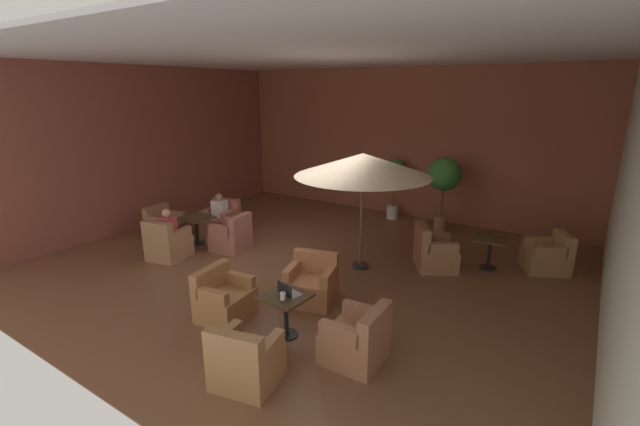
# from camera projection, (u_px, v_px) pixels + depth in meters

# --- Properties ---
(ground_plane) EXTENTS (10.51, 9.35, 0.02)m
(ground_plane) POSITION_uv_depth(u_px,v_px,m) (308.00, 265.00, 9.00)
(ground_plane) COLOR brown
(wall_back_brick) EXTENTS (10.51, 0.08, 4.13)m
(wall_back_brick) POSITION_uv_depth(u_px,v_px,m) (401.00, 143.00, 12.13)
(wall_back_brick) COLOR #975039
(wall_back_brick) RESTS_ON ground_plane
(wall_left_accent) EXTENTS (0.08, 9.35, 4.13)m
(wall_left_accent) POSITION_uv_depth(u_px,v_px,m) (144.00, 148.00, 11.18)
(wall_left_accent) COLOR brown
(wall_left_accent) RESTS_ON ground_plane
(wall_right_plain) EXTENTS (0.08, 9.35, 4.13)m
(wall_right_plain) POSITION_uv_depth(u_px,v_px,m) (629.00, 205.00, 5.66)
(wall_right_plain) COLOR silver
(wall_right_plain) RESTS_ON ground_plane
(ceiling_slab) EXTENTS (10.51, 9.35, 0.06)m
(ceiling_slab) POSITION_uv_depth(u_px,v_px,m) (306.00, 54.00, 7.84)
(ceiling_slab) COLOR silver
(ceiling_slab) RESTS_ON wall_back_brick
(cafe_table_front_left) EXTENTS (0.67, 0.67, 0.66)m
(cafe_table_front_left) POSITION_uv_depth(u_px,v_px,m) (286.00, 305.00, 6.28)
(cafe_table_front_left) COLOR black
(cafe_table_front_left) RESTS_ON ground_plane
(armchair_front_left_north) EXTENTS (0.78, 0.78, 0.82)m
(armchair_front_left_north) POSITION_uv_depth(u_px,v_px,m) (357.00, 340.00, 5.74)
(armchair_front_left_north) COLOR #A96E4D
(armchair_front_left_north) RESTS_ON ground_plane
(armchair_front_left_east) EXTENTS (0.98, 0.95, 0.81)m
(armchair_front_left_east) POSITION_uv_depth(u_px,v_px,m) (311.00, 284.00, 7.41)
(armchair_front_left_east) COLOR #B67045
(armchair_front_left_east) RESTS_ON ground_plane
(armchair_front_left_south) EXTENTS (0.79, 0.87, 0.82)m
(armchair_front_left_south) POSITION_uv_depth(u_px,v_px,m) (224.00, 300.00, 6.84)
(armchair_front_left_south) COLOR #AD7544
(armchair_front_left_south) RESTS_ON ground_plane
(armchair_front_left_west) EXTENTS (0.88, 0.87, 0.84)m
(armchair_front_left_west) POSITION_uv_depth(u_px,v_px,m) (246.00, 362.00, 5.28)
(armchair_front_left_west) COLOR #A77448
(armchair_front_left_west) RESTS_ON ground_plane
(cafe_table_front_right) EXTENTS (0.65, 0.65, 0.66)m
(cafe_table_front_right) POSITION_uv_depth(u_px,v_px,m) (490.00, 246.00, 8.68)
(cafe_table_front_right) COLOR black
(cafe_table_front_right) RESTS_ON ground_plane
(armchair_front_right_north) EXTENTS (1.03, 1.00, 0.81)m
(armchair_front_right_north) POSITION_uv_depth(u_px,v_px,m) (548.00, 257.00, 8.61)
(armchair_front_right_north) COLOR #A87846
(armchair_front_right_north) RESTS_ON ground_plane
(armchair_front_right_east) EXTENTS (1.08, 1.09, 0.92)m
(armchair_front_right_east) POSITION_uv_depth(u_px,v_px,m) (434.00, 252.00, 8.75)
(armchair_front_right_east) COLOR #B17552
(armchair_front_right_east) RESTS_ON ground_plane
(cafe_table_mid_center) EXTENTS (0.72, 0.72, 0.66)m
(cafe_table_mid_center) POSITION_uv_depth(u_px,v_px,m) (196.00, 223.00, 10.08)
(cafe_table_mid_center) COLOR black
(cafe_table_mid_center) RESTS_ON ground_plane
(armchair_mid_center_north) EXTENTS (0.90, 0.91, 0.81)m
(armchair_mid_center_north) POSITION_uv_depth(u_px,v_px,m) (221.00, 220.00, 11.03)
(armchair_mid_center_north) COLOR #B66952
(armchair_mid_center_north) RESTS_ON ground_plane
(armchair_mid_center_east) EXTENTS (0.83, 0.83, 0.81)m
(armchair_mid_center_east) POSITION_uv_depth(u_px,v_px,m) (165.00, 226.00, 10.53)
(armchair_mid_center_east) COLOR #A7714F
(armchair_mid_center_east) RESTS_ON ground_plane
(armchair_mid_center_south) EXTENTS (0.85, 0.90, 0.90)m
(armchair_mid_center_south) POSITION_uv_depth(u_px,v_px,m) (168.00, 244.00, 9.24)
(armchair_mid_center_south) COLOR #AA7A53
(armchair_mid_center_south) RESTS_ON ground_plane
(armchair_mid_center_west) EXTENTS (0.85, 0.84, 0.85)m
(armchair_mid_center_west) POSITION_uv_depth(u_px,v_px,m) (232.00, 236.00, 9.75)
(armchair_mid_center_west) COLOR #AE6655
(armchair_mid_center_west) RESTS_ON ground_plane
(patio_umbrella_tall_red) EXTENTS (2.67, 2.67, 2.36)m
(patio_umbrella_tall_red) POSITION_uv_depth(u_px,v_px,m) (363.00, 165.00, 8.27)
(patio_umbrella_tall_red) COLOR #2D2D2D
(patio_umbrella_tall_red) RESTS_ON ground_plane
(potted_tree_left_corner) EXTENTS (0.64, 0.64, 1.72)m
(potted_tree_left_corner) POSITION_uv_depth(u_px,v_px,m) (394.00, 176.00, 11.87)
(potted_tree_left_corner) COLOR silver
(potted_tree_left_corner) RESTS_ON ground_plane
(potted_tree_mid_left) EXTENTS (0.84, 0.84, 1.93)m
(potted_tree_mid_left) POSITION_uv_depth(u_px,v_px,m) (444.00, 178.00, 10.71)
(potted_tree_mid_left) COLOR #AB6A4D
(potted_tree_mid_left) RESTS_ON ground_plane
(patron_blue_shirt) EXTENTS (0.40, 0.32, 0.61)m
(patron_blue_shirt) POSITION_uv_depth(u_px,v_px,m) (220.00, 207.00, 10.89)
(patron_blue_shirt) COLOR silver
(patron_blue_shirt) RESTS_ON ground_plane
(patron_by_window) EXTENTS (0.39, 0.31, 0.66)m
(patron_by_window) POSITION_uv_depth(u_px,v_px,m) (167.00, 226.00, 9.17)
(patron_by_window) COLOR #BA4447
(patron_by_window) RESTS_ON ground_plane
(iced_drink_cup) EXTENTS (0.08, 0.08, 0.11)m
(iced_drink_cup) POSITION_uv_depth(u_px,v_px,m) (283.00, 296.00, 6.09)
(iced_drink_cup) COLOR white
(iced_drink_cup) RESTS_ON cafe_table_front_left
(open_laptop) EXTENTS (0.35, 0.29, 0.20)m
(open_laptop) POSITION_uv_depth(u_px,v_px,m) (288.00, 292.00, 6.23)
(open_laptop) COLOR #9EA0A5
(open_laptop) RESTS_ON cafe_table_front_left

